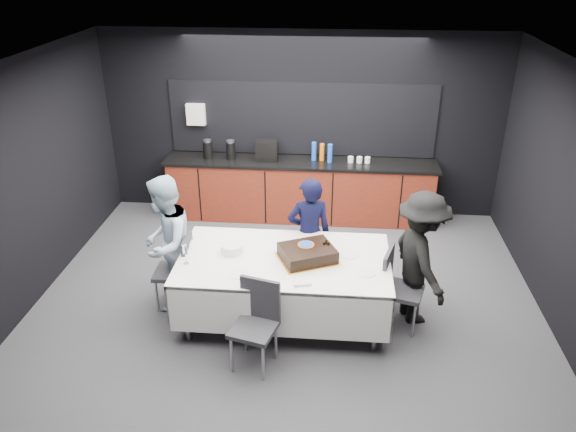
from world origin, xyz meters
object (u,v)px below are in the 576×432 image
object	(u,v)px
party_table	(284,269)
chair_near	(256,318)
champagne_flute	(185,251)
plate_stack	(232,248)
chair_left	(180,266)
person_right	(420,258)
chair_right	(397,283)
person_left	(166,243)
cake_assembly	(307,253)
person_center	(309,234)

from	to	relation	value
party_table	chair_near	world-z (taller)	chair_near
champagne_flute	plate_stack	bearing A→B (deg)	31.35
champagne_flute	party_table	bearing A→B (deg)	10.93
chair_left	chair_near	size ratio (longest dim) A/B	1.00
plate_stack	person_right	distance (m)	2.08
person_right	champagne_flute	bearing A→B (deg)	79.15
chair_right	person_left	world-z (taller)	person_left
plate_stack	chair_near	xyz separation A→B (m)	(0.39, -0.85, -0.30)
chair_near	champagne_flute	bearing A→B (deg)	145.70
chair_right	chair_near	distance (m)	1.64
champagne_flute	person_left	bearing A→B (deg)	131.54
cake_assembly	chair_left	size ratio (longest dim) A/B	0.81
party_table	person_right	bearing A→B (deg)	4.82
person_right	chair_right	bearing A→B (deg)	100.98
champagne_flute	person_left	world-z (taller)	person_left
person_right	cake_assembly	bearing A→B (deg)	77.60
cake_assembly	chair_right	xyz separation A→B (m)	(0.99, -0.01, -0.32)
chair_left	person_right	world-z (taller)	person_right
party_table	person_right	size ratio (longest dim) A/B	1.49
chair_left	person_left	world-z (taller)	person_left
person_left	chair_left	bearing A→B (deg)	80.12
chair_right	person_left	size ratio (longest dim) A/B	0.57
party_table	champagne_flute	world-z (taller)	champagne_flute
cake_assembly	plate_stack	size ratio (longest dim) A/B	3.09
champagne_flute	person_center	distance (m)	1.57
chair_near	person_right	world-z (taller)	person_right
party_table	person_left	world-z (taller)	person_left
chair_left	person_right	distance (m)	2.73
person_left	plate_stack	bearing A→B (deg)	87.96
party_table	chair_left	size ratio (longest dim) A/B	2.51
party_table	chair_right	xyz separation A→B (m)	(1.24, -0.01, -0.11)
champagne_flute	person_left	distance (m)	0.51
plate_stack	chair_near	distance (m)	0.98
champagne_flute	chair_right	xyz separation A→B (m)	(2.29, 0.19, -0.40)
plate_stack	person_right	bearing A→B (deg)	1.41
cake_assembly	person_left	bearing A→B (deg)	174.13
cake_assembly	chair_near	world-z (taller)	cake_assembly
cake_assembly	chair_near	distance (m)	0.96
party_table	chair_left	distance (m)	1.24
chair_left	person_left	bearing A→B (deg)	165.33
cake_assembly	chair_right	world-z (taller)	cake_assembly
party_table	person_left	bearing A→B (deg)	173.03
cake_assembly	person_left	size ratio (longest dim) A/B	0.47
plate_stack	person_left	bearing A→B (deg)	173.17
chair_right	person_right	distance (m)	0.37
person_center	party_table	bearing A→B (deg)	56.83
person_center	champagne_flute	bearing A→B (deg)	20.72
party_table	person_center	xyz separation A→B (m)	(0.24, 0.68, 0.09)
chair_left	person_center	bearing A→B (deg)	20.50
chair_right	chair_near	size ratio (longest dim) A/B	1.00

